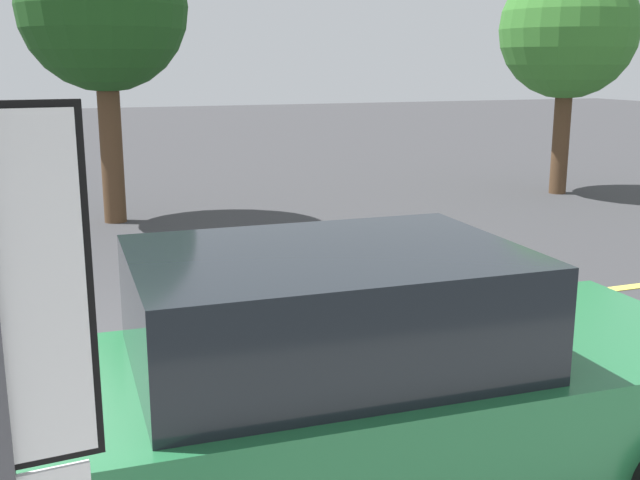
# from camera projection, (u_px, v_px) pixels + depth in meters

# --- Properties ---
(lane_marking_centre) EXTENTS (28.00, 0.16, 0.01)m
(lane_marking_centre) POSITION_uv_depth(u_px,v_px,m) (300.00, 328.00, 7.69)
(lane_marking_centre) COLOR #E0D14C
(car_green_behind_van) EXTENTS (4.53, 2.07, 1.60)m
(car_green_behind_van) POSITION_uv_depth(u_px,v_px,m) (354.00, 380.00, 4.46)
(car_green_behind_van) COLOR #236B3D
(car_green_behind_van) RESTS_ON ground_plane
(tree_left_verge) EXTENTS (2.67, 2.67, 4.80)m
(tree_left_verge) POSITION_uv_depth(u_px,v_px,m) (103.00, 9.00, 12.10)
(tree_left_verge) COLOR #513823
(tree_left_verge) RESTS_ON ground_plane
(tree_centre_verge) EXTENTS (2.67, 2.67, 4.57)m
(tree_centre_verge) POSITION_uv_depth(u_px,v_px,m) (568.00, 31.00, 14.95)
(tree_centre_verge) COLOR #513823
(tree_centre_verge) RESTS_ON ground_plane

